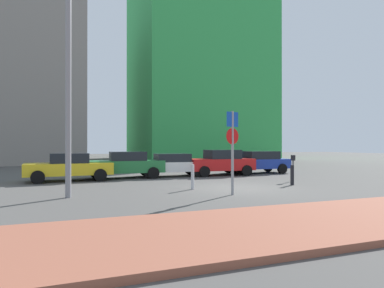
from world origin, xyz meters
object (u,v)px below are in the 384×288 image
object	(u,v)px
parked_car_green	(126,164)
traffic_bollard_near	(193,177)
street_lamp	(68,71)
parked_car_red	(221,162)
traffic_bollard_mid	(292,175)
parked_car_blue	(256,162)
parked_car_white	(171,164)
parked_car_yellow	(69,167)
parking_sign_post	(232,142)
parking_meter	(293,164)

from	to	relation	value
parked_car_green	traffic_bollard_near	world-z (taller)	parked_car_green
parked_car_green	street_lamp	bearing A→B (deg)	-115.91
parked_car_red	traffic_bollard_near	world-z (taller)	parked_car_red
traffic_bollard_near	traffic_bollard_mid	xyz separation A→B (m)	(4.84, -0.24, -0.06)
parked_car_green	parked_car_blue	world-z (taller)	parked_car_green
parked_car_white	parked_car_red	size ratio (longest dim) A/B	1.05
parked_car_yellow	parking_sign_post	world-z (taller)	parking_sign_post
parked_car_white	parked_car_red	world-z (taller)	parked_car_red
parked_car_white	parked_car_yellow	bearing A→B (deg)	-174.90
parked_car_green	traffic_bollard_mid	distance (m)	8.99
parked_car_white	traffic_bollard_mid	distance (m)	7.24
parked_car_white	traffic_bollard_mid	xyz separation A→B (m)	(3.95, -6.07, -0.25)
parked_car_yellow	parked_car_blue	size ratio (longest dim) A/B	0.96
parking_meter	traffic_bollard_mid	distance (m)	1.74
parked_car_red	traffic_bollard_mid	distance (m)	5.81
parked_car_red	street_lamp	size ratio (longest dim) A/B	0.53
parked_car_green	street_lamp	distance (m)	7.93
parking_meter	parked_car_green	bearing A→B (deg)	148.44
parked_car_white	parked_car_blue	xyz separation A→B (m)	(5.86, 0.12, 0.04)
traffic_bollard_mid	parked_car_yellow	bearing A→B (deg)	149.99
parked_car_blue	street_lamp	world-z (taller)	street_lamp
parking_sign_post	traffic_bollard_mid	bearing A→B (deg)	23.11
parked_car_yellow	parking_meter	world-z (taller)	parked_car_yellow
parking_meter	traffic_bollard_mid	xyz separation A→B (m)	(-1.07, -1.31, -0.41)
parked_car_yellow	parked_car_white	distance (m)	5.70
street_lamp	parked_car_white	bearing A→B (deg)	47.67
parked_car_yellow	parked_car_blue	bearing A→B (deg)	3.11
parked_car_yellow	parked_car_blue	world-z (taller)	parked_car_blue
parking_sign_post	parking_meter	xyz separation A→B (m)	(5.06, 3.02, -1.09)
parked_car_yellow	street_lamp	size ratio (longest dim) A/B	0.57
parked_car_green	parked_car_red	bearing A→B (deg)	-3.20
parking_meter	traffic_bollard_near	distance (m)	6.01
street_lamp	traffic_bollard_mid	distance (m)	10.50
parked_car_red	traffic_bollard_near	size ratio (longest dim) A/B	3.92
parked_car_green	parking_meter	bearing A→B (deg)	-31.56
parked_car_white	parking_meter	world-z (taller)	parked_car_white
parked_car_green	street_lamp	world-z (taller)	street_lamp
parked_car_white	street_lamp	size ratio (longest dim) A/B	0.56
parked_car_green	parked_car_white	distance (m)	2.70
parked_car_yellow	parked_car_white	world-z (taller)	parked_car_yellow
parked_car_red	parking_meter	xyz separation A→B (m)	(1.95, -4.42, 0.07)
parking_meter	street_lamp	bearing A→B (deg)	-171.68
parking_sign_post	traffic_bollard_near	size ratio (longest dim) A/B	3.00
parked_car_yellow	parking_meter	size ratio (longest dim) A/B	3.23
parking_sign_post	traffic_bollard_near	bearing A→B (deg)	113.30
parked_car_white	traffic_bollard_mid	world-z (taller)	parked_car_white
parked_car_white	traffic_bollard_mid	size ratio (longest dim) A/B	4.61
parked_car_yellow	parking_sign_post	distance (m)	9.27
parked_car_white	traffic_bollard_mid	bearing A→B (deg)	-56.93
parked_car_yellow	traffic_bollard_mid	bearing A→B (deg)	-30.01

